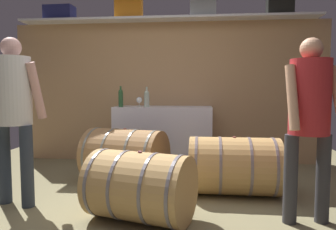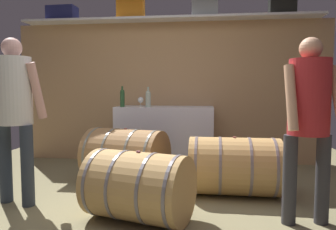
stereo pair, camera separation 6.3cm
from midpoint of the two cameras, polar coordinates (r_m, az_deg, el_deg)
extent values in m
cube|color=#7E7653|center=(3.51, -2.56, -14.27)|extent=(6.00, 7.66, 0.02)
cube|color=tan|center=(4.99, 0.53, 4.00)|extent=(4.80, 0.10, 2.15)
cube|color=silver|center=(4.95, 0.34, 16.73)|extent=(4.42, 0.40, 0.03)
cube|color=navy|center=(5.41, -18.05, 16.82)|extent=(0.45, 0.26, 0.22)
cube|color=orange|center=(5.08, -6.31, 18.56)|extent=(0.41, 0.23, 0.35)
cube|color=gray|center=(4.96, 6.95, 18.82)|extent=(0.38, 0.30, 0.33)
cube|color=black|center=(5.08, 20.09, 18.12)|extent=(0.37, 0.32, 0.31)
cube|color=silver|center=(4.71, -0.17, -3.80)|extent=(1.41, 0.54, 0.88)
cylinder|color=#2E5B32|center=(4.57, -7.77, 2.72)|extent=(0.07, 0.07, 0.21)
sphere|color=#2E5B32|center=(4.57, -7.78, 4.16)|extent=(0.06, 0.06, 0.06)
cylinder|color=#2E5B32|center=(4.57, -7.79, 4.69)|extent=(0.03, 0.03, 0.07)
cylinder|color=#B2C6B6|center=(4.53, -3.16, 2.60)|extent=(0.07, 0.07, 0.18)
sphere|color=#B2C6B6|center=(4.52, -3.17, 3.92)|extent=(0.07, 0.07, 0.07)
cylinder|color=#B2C6B6|center=(4.52, -3.17, 4.55)|extent=(0.03, 0.03, 0.08)
cylinder|color=white|center=(4.56, -4.51, 1.48)|extent=(0.08, 0.08, 0.00)
cylinder|color=white|center=(4.56, -4.51, 1.91)|extent=(0.01, 0.01, 0.06)
sphere|color=white|center=(4.56, -4.51, 2.70)|extent=(0.08, 0.08, 0.08)
sphere|color=maroon|center=(4.56, -4.51, 2.55)|extent=(0.05, 0.05, 0.05)
cylinder|color=tan|center=(2.80, -4.62, -12.60)|extent=(0.99, 0.81, 0.59)
cylinder|color=slate|center=(2.98, -10.87, -11.60)|extent=(0.20, 0.58, 0.60)
cylinder|color=slate|center=(2.86, -7.10, -12.22)|extent=(0.20, 0.58, 0.60)
cylinder|color=slate|center=(2.74, -2.02, -12.97)|extent=(0.20, 0.58, 0.60)
cylinder|color=slate|center=(2.66, 2.45, -13.54)|extent=(0.20, 0.58, 0.60)
cylinder|color=#844853|center=(2.73, -4.66, -6.57)|extent=(0.04, 0.04, 0.01)
cylinder|color=#A07547|center=(3.88, -7.07, -7.29)|extent=(1.05, 0.86, 0.65)
cylinder|color=slate|center=(4.07, -11.85, -6.78)|extent=(0.20, 0.64, 0.66)
cylinder|color=slate|center=(3.95, -8.95, -7.10)|extent=(0.20, 0.64, 0.66)
cylinder|color=slate|center=(3.81, -5.12, -7.49)|extent=(0.20, 0.64, 0.66)
cylinder|color=slate|center=(3.71, -1.81, -7.80)|extent=(0.20, 0.64, 0.66)
cylinder|color=#904D4D|center=(3.82, -7.12, -2.45)|extent=(0.04, 0.04, 0.01)
cylinder|color=tan|center=(3.51, 12.23, -8.93)|extent=(0.96, 0.63, 0.61)
cylinder|color=slate|center=(3.50, 5.66, -8.88)|extent=(0.04, 0.62, 0.62)
cylinder|color=slate|center=(3.50, 9.73, -8.92)|extent=(0.04, 0.62, 0.62)
cylinder|color=slate|center=(3.53, 14.71, -8.91)|extent=(0.04, 0.62, 0.62)
cylinder|color=slate|center=(3.57, 18.69, -8.86)|extent=(0.04, 0.62, 0.62)
cylinder|color=#934A48|center=(3.45, 12.32, -3.90)|extent=(0.04, 0.04, 0.01)
cylinder|color=#333338|center=(2.90, 21.52, -10.71)|extent=(0.11, 0.11, 0.75)
cylinder|color=#333338|center=(3.02, 26.47, -10.28)|extent=(0.11, 0.11, 0.75)
cylinder|color=#AF262A|center=(2.86, 24.50, 2.94)|extent=(0.33, 0.33, 0.62)
sphere|color=tan|center=(2.88, 24.76, 10.76)|extent=(0.18, 0.18, 0.18)
cylinder|color=tan|center=(2.70, 21.79, 2.93)|extent=(0.11, 0.21, 0.53)
cylinder|color=#29323F|center=(3.37, -23.35, -8.33)|extent=(0.12, 0.12, 0.79)
cylinder|color=#29323F|center=(3.58, -26.62, -7.69)|extent=(0.12, 0.12, 0.79)
cylinder|color=silver|center=(3.40, -25.45, 3.93)|extent=(0.34, 0.34, 0.65)
sphere|color=tan|center=(3.42, -25.69, 10.80)|extent=(0.19, 0.19, 0.19)
cylinder|color=tan|center=(3.33, -21.92, 4.02)|extent=(0.14, 0.23, 0.55)
cylinder|color=tan|center=(3.61, -26.37, 3.90)|extent=(0.15, 0.26, 0.55)
camera|label=1|loc=(0.03, -89.47, 0.04)|focal=34.08mm
camera|label=2|loc=(0.03, 90.53, -0.04)|focal=34.08mm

